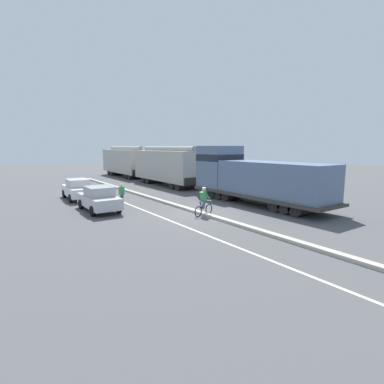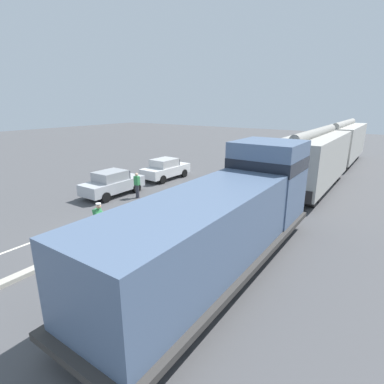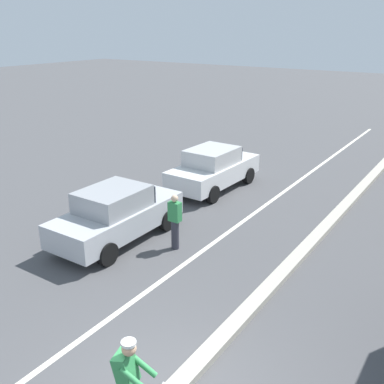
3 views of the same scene
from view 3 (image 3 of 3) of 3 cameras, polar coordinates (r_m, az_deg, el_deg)
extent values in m
cube|color=#B2AD9E|center=(12.59, 13.28, -8.01)|extent=(0.36, 36.00, 0.16)
cube|color=silver|center=(13.51, 3.71, -5.77)|extent=(0.14, 36.00, 0.01)
cube|color=#B7BABF|center=(13.29, -9.42, -3.31)|extent=(1.70, 4.20, 0.70)
cube|color=#9C9EA2|center=(12.95, -10.03, -0.89)|extent=(1.50, 1.90, 0.60)
cube|color=#1E232D|center=(13.65, -7.14, 0.17)|extent=(1.43, 0.12, 0.51)
cylinder|color=black|center=(14.81, -8.22, -2.18)|extent=(0.22, 0.64, 0.64)
cylinder|color=black|center=(13.85, -3.21, -3.63)|extent=(0.22, 0.64, 0.64)
cylinder|color=black|center=(13.18, -15.78, -5.73)|extent=(0.22, 0.64, 0.64)
cylinder|color=black|center=(12.10, -10.71, -7.74)|extent=(0.22, 0.64, 0.64)
cube|color=silver|center=(17.29, 2.79, 2.59)|extent=(1.83, 4.25, 0.70)
cube|color=beige|center=(16.98, 2.55, 4.55)|extent=(1.56, 1.95, 0.60)
cube|color=#1E232D|center=(17.81, 4.32, 5.10)|extent=(1.43, 0.16, 0.51)
cylinder|color=black|center=(18.86, 2.87, 3.00)|extent=(0.24, 0.65, 0.64)
cylinder|color=black|center=(18.08, 7.17, 2.08)|extent=(0.24, 0.65, 0.64)
cylinder|color=black|center=(16.84, -1.96, 0.85)|extent=(0.24, 0.65, 0.64)
cylinder|color=black|center=(15.96, 2.65, -0.29)|extent=(0.24, 0.65, 0.64)
cube|color=#338C4C|center=(7.17, -8.39, -21.37)|extent=(0.41, 0.42, 0.57)
sphere|color=tan|center=(6.89, -8.01, -19.10)|extent=(0.22, 0.22, 0.22)
cylinder|color=white|center=(6.83, -8.05, -18.45)|extent=(0.22, 0.22, 0.05)
cylinder|color=#338C4C|center=(7.21, -6.26, -20.99)|extent=(0.47, 0.21, 0.36)
cylinder|color=#338C4C|center=(7.00, -7.43, -22.60)|extent=(0.47, 0.21, 0.36)
cylinder|color=#33333D|center=(12.69, -2.16, -5.44)|extent=(0.22, 0.22, 0.85)
cube|color=#338C4C|center=(12.40, -2.20, -2.50)|extent=(0.34, 0.22, 0.56)
sphere|color=beige|center=(12.25, -2.22, -0.82)|extent=(0.20, 0.20, 0.20)
camera|label=1|loc=(17.77, -89.62, -6.08)|focal=28.00mm
camera|label=2|loc=(7.41, 152.54, -19.61)|focal=28.00mm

